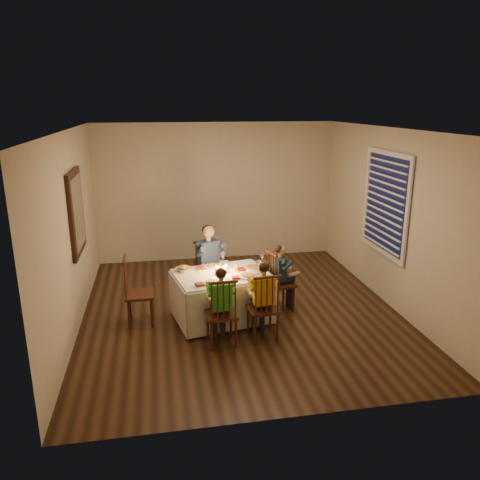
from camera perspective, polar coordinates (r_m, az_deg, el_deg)
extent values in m
plane|color=black|center=(6.97, 0.01, -8.52)|extent=(5.00, 5.00, 0.00)
cube|color=beige|center=(6.53, -19.81, 0.87)|extent=(0.02, 5.00, 2.60)
cube|color=beige|center=(7.27, 17.75, 2.58)|extent=(0.02, 5.00, 2.60)
cube|color=beige|center=(8.95, -2.89, 5.83)|extent=(4.50, 0.02, 2.60)
plane|color=white|center=(6.33, 0.01, 13.33)|extent=(5.00, 5.00, 0.00)
cube|color=silver|center=(6.47, -2.20, -4.31)|extent=(1.41, 1.12, 0.04)
cube|color=silver|center=(6.99, -3.42, -5.49)|extent=(1.28, 0.27, 0.61)
cube|color=silver|center=(6.19, -0.75, -8.45)|extent=(1.28, 0.27, 0.61)
cube|color=silver|center=(6.81, 2.93, -6.10)|extent=(0.20, 0.92, 0.61)
cube|color=silver|center=(6.42, -7.60, -7.65)|extent=(0.20, 0.92, 0.61)
cylinder|color=silver|center=(6.72, -3.31, -3.25)|extent=(0.31, 0.31, 0.02)
cylinder|color=silver|center=(6.12, -3.34, -5.24)|extent=(0.31, 0.31, 0.02)
cylinder|color=silver|center=(6.34, 0.97, -4.43)|extent=(0.31, 0.31, 0.02)
cylinder|color=silver|center=(6.65, 1.54, -3.44)|extent=(0.31, 0.31, 0.02)
cylinder|color=white|center=(6.42, -2.87, -3.81)|extent=(0.06, 0.06, 0.10)
cylinder|color=white|center=(6.46, -1.70, -3.66)|extent=(0.06, 0.06, 0.10)
sphere|color=yellow|center=(6.56, -6.86, -3.50)|extent=(0.09, 0.09, 0.09)
sphere|color=orange|center=(6.56, -0.43, -3.43)|extent=(0.08, 0.08, 0.08)
imported|color=silver|center=(6.59, -6.87, -3.59)|extent=(0.29, 0.29, 0.05)
cube|color=black|center=(6.76, -19.34, 3.19)|extent=(0.05, 0.95, 1.15)
cube|color=white|center=(6.76, -19.11, 3.20)|extent=(0.01, 0.78, 0.98)
cube|color=black|center=(7.30, 17.39, 4.29)|extent=(0.01, 1.20, 1.40)
cube|color=white|center=(7.30, 17.28, 4.29)|extent=(0.03, 1.34, 1.54)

